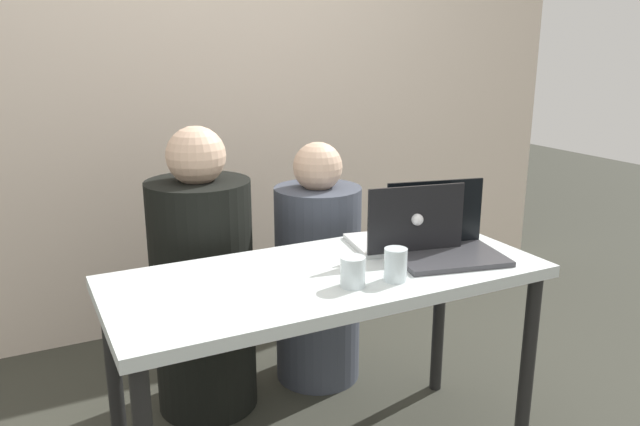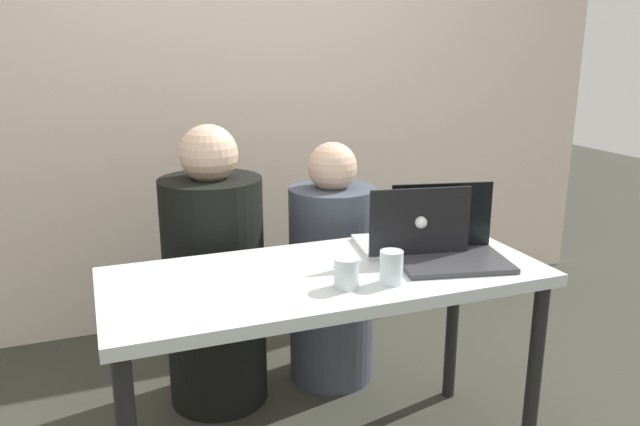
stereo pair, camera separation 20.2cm
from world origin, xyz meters
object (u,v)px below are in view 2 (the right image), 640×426
object	(u,v)px
person_on_right	(332,277)
laptop_back_right	(411,236)
person_on_left	(215,283)
laptop_front_right	(449,245)
water_glass_center	(346,275)
water_glass_right	(391,269)

from	to	relation	value
person_on_right	laptop_back_right	xyz separation A→B (m)	(0.10, -0.50, 0.32)
person_on_left	person_on_right	xyz separation A→B (m)	(0.51, 0.00, -0.04)
laptop_front_right	laptop_back_right	bearing A→B (deg)	132.36
laptop_back_right	person_on_left	bearing A→B (deg)	-29.39
person_on_left	person_on_right	distance (m)	0.51
person_on_right	water_glass_center	world-z (taller)	person_on_right
water_glass_right	water_glass_center	world-z (taller)	water_glass_right
person_on_left	water_glass_right	xyz separation A→B (m)	(0.40, -0.76, 0.27)
water_glass_right	laptop_back_right	bearing A→B (deg)	50.80
laptop_back_right	laptop_front_right	xyz separation A→B (m)	(0.07, -0.13, -0.00)
person_on_right	water_glass_center	bearing A→B (deg)	81.33
person_on_right	water_glass_right	xyz separation A→B (m)	(-0.11, -0.76, 0.32)
laptop_back_right	water_glass_right	world-z (taller)	laptop_back_right
person_on_right	water_glass_center	size ratio (longest dim) A/B	11.35
laptop_back_right	laptop_front_right	distance (m)	0.15
laptop_back_right	person_on_right	bearing A→B (deg)	-68.81
person_on_left	person_on_right	bearing A→B (deg)	-163.37
person_on_left	laptop_front_right	bearing A→B (deg)	153.82
person_on_right	laptop_back_right	distance (m)	0.61
person_on_left	water_glass_center	xyz separation A→B (m)	(0.26, -0.74, 0.27)
person_on_left	laptop_front_right	xyz separation A→B (m)	(0.68, -0.63, 0.28)
person_on_left	laptop_front_right	size ratio (longest dim) A/B	2.85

